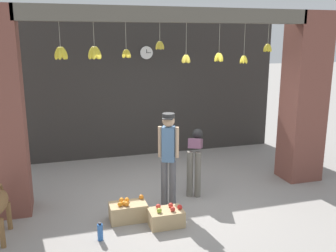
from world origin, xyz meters
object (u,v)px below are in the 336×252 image
(fruit_crate_oranges, at_px, (128,211))
(wall_clock, at_px, (146,53))
(fruit_crate_apples, at_px, (166,217))
(shopkeeper, at_px, (168,153))
(worker_stooping, at_px, (195,154))
(water_bottle, at_px, (100,232))

(fruit_crate_oranges, height_order, wall_clock, wall_clock)
(fruit_crate_apples, relative_size, wall_clock, 1.66)
(shopkeeper, xyz_separation_m, worker_stooping, (0.63, 0.41, -0.20))
(fruit_crate_oranges, bearing_deg, wall_clock, 71.27)
(shopkeeper, height_order, fruit_crate_apples, shopkeeper)
(worker_stooping, relative_size, water_bottle, 4.03)
(shopkeeper, height_order, wall_clock, wall_clock)
(fruit_crate_oranges, relative_size, fruit_crate_apples, 1.10)
(worker_stooping, bearing_deg, water_bottle, -120.69)
(water_bottle, bearing_deg, worker_stooping, 33.41)
(shopkeeper, distance_m, fruit_crate_oranges, 1.13)
(water_bottle, bearing_deg, fruit_crate_apples, 8.38)
(worker_stooping, relative_size, wall_clock, 3.49)
(worker_stooping, distance_m, fruit_crate_apples, 1.50)
(shopkeeper, xyz_separation_m, fruit_crate_oranges, (-0.75, -0.35, -0.77))
(worker_stooping, distance_m, wall_clock, 2.97)
(wall_clock, bearing_deg, fruit_crate_oranges, -108.73)
(fruit_crate_apples, distance_m, wall_clock, 4.21)
(worker_stooping, relative_size, fruit_crate_apples, 2.10)
(shopkeeper, height_order, water_bottle, shopkeeper)
(fruit_crate_oranges, distance_m, fruit_crate_apples, 0.61)
(fruit_crate_apples, height_order, wall_clock, wall_clock)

